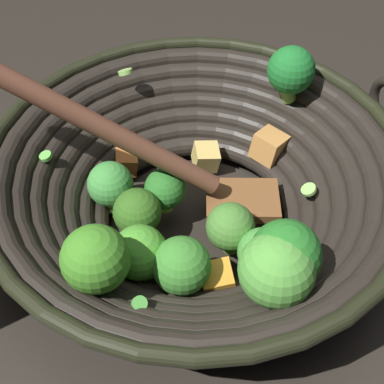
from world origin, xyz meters
TOP-DOWN VIEW (x-y plane):
  - ground_plane at (0.00, 0.00)m, footprint 4.00×4.00m
  - wok at (0.00, 0.00)m, footprint 0.39×0.43m

SIDE VIEW (x-z plane):
  - ground_plane at x=0.00m, z-range 0.00..0.00m
  - wok at x=0.00m, z-range -0.06..0.18m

